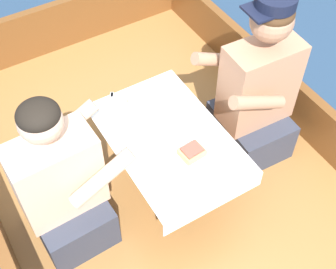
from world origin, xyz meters
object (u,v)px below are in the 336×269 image
at_px(coffee_cup_port, 155,153).
at_px(tin_can, 133,100).
at_px(sandwich, 192,152).
at_px(person_starboard, 256,93).
at_px(coffee_cup_starboard, 163,89).
at_px(person_port, 62,188).

distance_m(coffee_cup_port, tin_can, 0.39).
bearing_deg(tin_can, sandwich, -80.64).
bearing_deg(coffee_cup_port, sandwich, -28.38).
xyz_separation_m(person_starboard, sandwich, (-0.54, -0.18, 0.03)).
height_order(sandwich, coffee_cup_starboard, sandwich).
relative_size(person_port, person_starboard, 0.90).
relative_size(person_port, coffee_cup_port, 10.77).
bearing_deg(person_port, coffee_cup_starboard, 17.65).
height_order(person_starboard, sandwich, person_starboard).
distance_m(sandwich, coffee_cup_starboard, 0.47).
bearing_deg(sandwich, tin_can, 99.36).
bearing_deg(sandwich, coffee_cup_port, 151.62).
relative_size(person_starboard, sandwich, 8.67).
height_order(coffee_cup_port, coffee_cup_starboard, coffee_cup_port).
height_order(person_port, coffee_cup_port, person_port).
height_order(person_port, sandwich, person_port).
height_order(person_port, person_starboard, person_starboard).
distance_m(sandwich, coffee_cup_port, 0.18).
bearing_deg(sandwich, coffee_cup_starboard, 77.35).
relative_size(person_port, sandwich, 7.80).
distance_m(person_port, coffee_cup_port, 0.48).
relative_size(coffee_cup_port, coffee_cup_starboard, 0.86).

